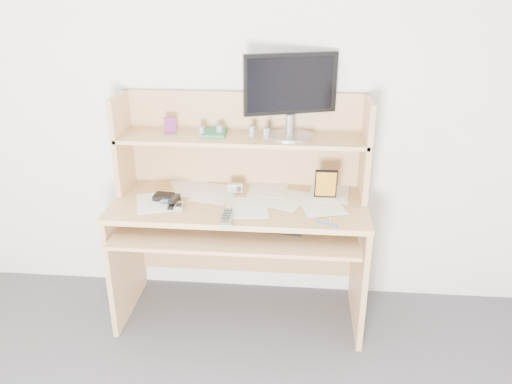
# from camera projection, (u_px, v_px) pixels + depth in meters

# --- Properties ---
(back_wall) EXTENTS (3.60, 0.04, 2.50)m
(back_wall) POSITION_uv_depth(u_px,v_px,m) (245.00, 99.00, 2.86)
(back_wall) COLOR white
(back_wall) RESTS_ON floor
(desk) EXTENTS (1.40, 0.70, 1.30)m
(desk) POSITION_uv_depth(u_px,v_px,m) (241.00, 205.00, 2.85)
(desk) COLOR tan
(desk) RESTS_ON floor
(paper_clutter) EXTENTS (1.32, 0.54, 0.01)m
(paper_clutter) POSITION_uv_depth(u_px,v_px,m) (239.00, 201.00, 2.76)
(paper_clutter) COLOR white
(paper_clutter) RESTS_ON desk
(keyboard) EXTENTS (0.41, 0.19, 0.03)m
(keyboard) POSITION_uv_depth(u_px,v_px,m) (267.00, 225.00, 2.69)
(keyboard) COLOR black
(keyboard) RESTS_ON desk
(tv_remote) EXTENTS (0.08, 0.21, 0.02)m
(tv_remote) POSITION_uv_depth(u_px,v_px,m) (226.00, 218.00, 2.53)
(tv_remote) COLOR gray
(tv_remote) RESTS_ON paper_clutter
(flip_phone) EXTENTS (0.05, 0.09, 0.02)m
(flip_phone) POSITION_uv_depth(u_px,v_px,m) (180.00, 205.00, 2.67)
(flip_phone) COLOR #B1B2B4
(flip_phone) RESTS_ON paper_clutter
(stapler) EXTENTS (0.04, 0.14, 0.04)m
(stapler) POSITION_uv_depth(u_px,v_px,m) (174.00, 201.00, 2.70)
(stapler) COLOR black
(stapler) RESTS_ON paper_clutter
(wallet) EXTENTS (0.11, 0.09, 0.03)m
(wallet) POSITION_uv_depth(u_px,v_px,m) (164.00, 196.00, 2.77)
(wallet) COLOR black
(wallet) RESTS_ON paper_clutter
(sticky_note_pad) EXTENTS (0.11, 0.11, 0.01)m
(sticky_note_pad) POSITION_uv_depth(u_px,v_px,m) (165.00, 194.00, 2.84)
(sticky_note_pad) COLOR yellow
(sticky_note_pad) RESTS_ON desk
(digital_camera) EXTENTS (0.09, 0.04, 0.05)m
(digital_camera) POSITION_uv_depth(u_px,v_px,m) (235.00, 188.00, 2.86)
(digital_camera) COLOR #B5B5B7
(digital_camera) RESTS_ON paper_clutter
(game_case) EXTENTS (0.12, 0.02, 0.17)m
(game_case) POSITION_uv_depth(u_px,v_px,m) (326.00, 184.00, 2.75)
(game_case) COLOR black
(game_case) RESTS_ON paper_clutter
(blue_pen) EXTENTS (0.12, 0.06, 0.01)m
(blue_pen) POSITION_uv_depth(u_px,v_px,m) (326.00, 223.00, 2.49)
(blue_pen) COLOR #1747B2
(blue_pen) RESTS_ON paper_clutter
(card_box) EXTENTS (0.07, 0.03, 0.09)m
(card_box) POSITION_uv_depth(u_px,v_px,m) (170.00, 125.00, 2.80)
(card_box) COLOR maroon
(card_box) RESTS_ON desk
(shelf_book) EXTENTS (0.13, 0.18, 0.02)m
(shelf_book) POSITION_uv_depth(u_px,v_px,m) (215.00, 133.00, 2.80)
(shelf_book) COLOR #317B45
(shelf_book) RESTS_ON desk
(chip_stack_a) EXTENTS (0.05, 0.05, 0.05)m
(chip_stack_a) POSITION_uv_depth(u_px,v_px,m) (201.00, 131.00, 2.76)
(chip_stack_a) COLOR black
(chip_stack_a) RESTS_ON desk
(chip_stack_b) EXTENTS (0.04, 0.04, 0.06)m
(chip_stack_b) POSITION_uv_depth(u_px,v_px,m) (266.00, 133.00, 2.71)
(chip_stack_b) COLOR white
(chip_stack_b) RESTS_ON desk
(chip_stack_c) EXTENTS (0.05, 0.05, 0.05)m
(chip_stack_c) POSITION_uv_depth(u_px,v_px,m) (220.00, 130.00, 2.78)
(chip_stack_c) COLOR black
(chip_stack_c) RESTS_ON desk
(chip_stack_d) EXTENTS (0.04, 0.04, 0.06)m
(chip_stack_d) POSITION_uv_depth(u_px,v_px,m) (252.00, 132.00, 2.74)
(chip_stack_d) COLOR white
(chip_stack_d) RESTS_ON desk
(monitor) EXTENTS (0.50, 0.27, 0.45)m
(monitor) POSITION_uv_depth(u_px,v_px,m) (290.00, 93.00, 2.68)
(monitor) COLOR #A9A9AD
(monitor) RESTS_ON desk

